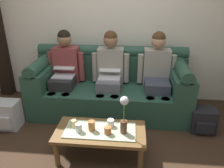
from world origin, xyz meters
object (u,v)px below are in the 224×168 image
person_middle (110,70)px  cup_near_left (79,128)px  cup_far_center (74,123)px  cup_near_right (108,130)px  coffee_table (100,134)px  couch (110,88)px  flower_vase (124,115)px  person_right (157,72)px  cup_far_left (111,123)px  person_left (65,69)px  cup_far_right (92,126)px  backpack_left (7,115)px  backpack_right (203,120)px

person_middle → cup_near_left: size_ratio=13.40×
cup_far_center → cup_near_right: bearing=-13.2°
coffee_table → cup_far_center: cup_far_center is taller
couch → flower_vase: size_ratio=5.34×
couch → flower_vase: (0.26, -1.10, 0.21)m
person_right → cup_far_left: size_ratio=15.32×
couch → cup_far_left: couch is taller
couch → cup_near_right: bearing=-85.4°
cup_near_right → person_left: bearing=124.5°
cup_far_center → cup_far_right: (0.21, -0.04, 0.01)m
person_middle → flower_vase: size_ratio=2.83×
coffee_table → flower_vase: bearing=-5.8°
flower_vase → backpack_left: flower_vase is taller
flower_vase → cup_far_left: bearing=143.3°
couch → cup_far_left: size_ratio=28.94×
person_right → backpack_right: bearing=-37.2°
backpack_right → flower_vase: bearing=-148.2°
backpack_left → person_middle: bearing=24.9°
cup_near_right → cup_far_center: (-0.39, 0.09, 0.00)m
cup_near_right → cup_far_left: size_ratio=1.02×
coffee_table → cup_near_right: bearing=-33.2°
person_middle → cup_near_right: bearing=-85.3°
coffee_table → backpack_right: 1.43m
cup_near_left → person_right: bearing=50.9°
person_middle → person_left: bearing=-180.0°
person_left → person_right: size_ratio=1.00×
backpack_left → cup_far_left: bearing=-13.8°
cup_far_right → cup_near_left: bearing=-165.9°
cup_near_left → person_middle: bearing=78.6°
person_right → cup_near_right: 1.30m
coffee_table → backpack_right: coffee_table is taller
cup_far_left → backpack_right: (1.18, 0.53, -0.23)m
couch → cup_far_center: bearing=-106.0°
flower_vase → cup_near_right: size_ratio=5.29×
person_left → cup_far_center: (0.38, -1.04, -0.26)m
person_right → coffee_table: bearing=-122.6°
cup_near_left → cup_far_right: size_ratio=0.82×
couch → person_left: (-0.68, -0.00, 0.29)m
person_left → backpack_right: person_left is taller
person_left → cup_near_right: size_ratio=14.96×
couch → person_right: bearing=-0.3°
flower_vase → backpack_right: size_ratio=1.33×
person_left → backpack_right: 2.08m
couch → person_right: (0.68, -0.00, 0.29)m
flower_vase → cup_far_center: flower_vase is taller
cup_far_center → backpack_left: cup_far_center is taller
cup_near_right → cup_far_left: bearing=84.0°
person_right → flower_vase: size_ratio=2.83×
backpack_left → person_right: bearing=17.2°
cup_near_left → cup_far_right: cup_far_right is taller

